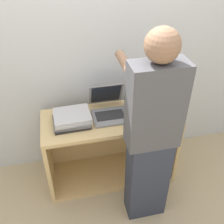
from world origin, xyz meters
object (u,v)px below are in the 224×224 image
Objects in this scene: laptop_stack_left at (72,119)px; laptop_stack_right at (147,106)px; person at (151,138)px; laptop_open at (109,109)px.

laptop_stack_left is 0.71m from laptop_stack_right.
laptop_stack_right reaches higher than laptop_stack_left.
person reaches higher than laptop_stack_right.
laptop_stack_right is at bearing 74.64° from person.
laptop_open is at bearing 10.49° from laptop_stack_left.
laptop_stack_right is (0.35, -0.06, 0.03)m from laptop_open.
laptop_stack_left is at bearing -179.86° from laptop_stack_right.
person reaches higher than laptop_open.
laptop_open is 0.36m from laptop_stack_right.
laptop_open is at bearing 111.33° from person.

